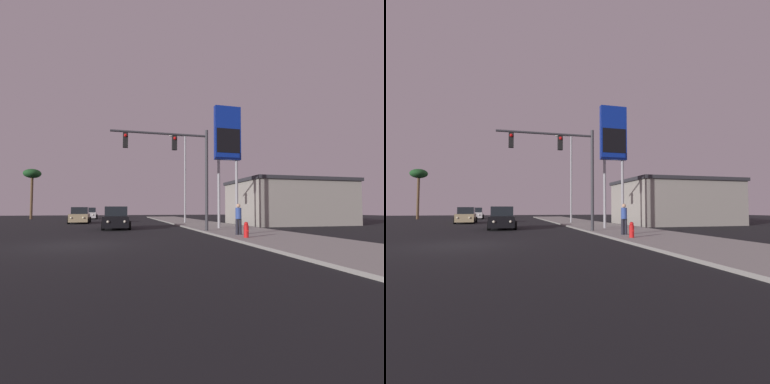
{
  "view_description": "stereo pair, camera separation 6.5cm",
  "coord_description": "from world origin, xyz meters",
  "views": [
    {
      "loc": [
        1.63,
        -13.32,
        1.52
      ],
      "look_at": [
        8.15,
        12.15,
        2.99
      ],
      "focal_mm": 28.0,
      "sensor_mm": 36.0,
      "label": 1
    },
    {
      "loc": [
        1.69,
        -13.34,
        1.52
      ],
      "look_at": [
        8.15,
        12.15,
        2.99
      ],
      "focal_mm": 28.0,
      "sensor_mm": 36.0,
      "label": 2
    }
  ],
  "objects": [
    {
      "name": "ground_plane",
      "position": [
        0.0,
        0.0,
        0.0
      ],
      "size": [
        120.0,
        120.0,
        0.0
      ],
      "primitive_type": "plane",
      "color": "black"
    },
    {
      "name": "sidewalk_right",
      "position": [
        9.5,
        10.0,
        0.06
      ],
      "size": [
        5.0,
        60.0,
        0.12
      ],
      "color": "gray",
      "rests_on": "ground"
    },
    {
      "name": "building_gas_station",
      "position": [
        18.0,
        12.79,
        2.16
      ],
      "size": [
        10.3,
        8.3,
        4.3
      ],
      "color": "gray",
      "rests_on": "ground"
    },
    {
      "name": "car_tan",
      "position": [
        -1.96,
        19.99,
        0.76
      ],
      "size": [
        2.04,
        4.33,
        1.68
      ],
      "rotation": [
        0.0,
        0.0,
        3.17
      ],
      "color": "tan",
      "rests_on": "ground"
    },
    {
      "name": "car_black",
      "position": [
        1.71,
        9.98,
        0.76
      ],
      "size": [
        2.04,
        4.33,
        1.68
      ],
      "rotation": [
        0.0,
        0.0,
        3.11
      ],
      "color": "black",
      "rests_on": "ground"
    },
    {
      "name": "car_white",
      "position": [
        -2.02,
        33.51,
        0.76
      ],
      "size": [
        2.04,
        4.34,
        1.68
      ],
      "rotation": [
        0.0,
        0.0,
        3.17
      ],
      "color": "silver",
      "rests_on": "ground"
    },
    {
      "name": "traffic_light_mast",
      "position": [
        5.61,
        5.05,
        4.66
      ],
      "size": [
        6.16,
        0.36,
        6.5
      ],
      "color": "#38383D",
      "rests_on": "sidewalk_right"
    },
    {
      "name": "street_lamp",
      "position": [
        8.33,
        16.23,
        5.12
      ],
      "size": [
        1.74,
        0.24,
        9.0
      ],
      "color": "#99999E",
      "rests_on": "sidewalk_right"
    },
    {
      "name": "gas_station_sign",
      "position": [
        9.62,
        7.26,
        6.62
      ],
      "size": [
        2.0,
        0.42,
        9.0
      ],
      "color": "#99999E",
      "rests_on": "sidewalk_right"
    },
    {
      "name": "fire_hydrant",
      "position": [
        7.81,
        0.17,
        0.49
      ],
      "size": [
        0.24,
        0.34,
        0.76
      ],
      "color": "red",
      "rests_on": "sidewalk_right"
    },
    {
      "name": "pedestrian_on_sidewalk",
      "position": [
        8.1,
        1.79,
        1.03
      ],
      "size": [
        0.34,
        0.32,
        1.67
      ],
      "color": "#23232D",
      "rests_on": "sidewalk_right"
    },
    {
      "name": "palm_tree_far",
      "position": [
        -10.08,
        34.0,
        6.26
      ],
      "size": [
        2.4,
        2.4,
        7.25
      ],
      "color": "brown",
      "rests_on": "ground"
    }
  ]
}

